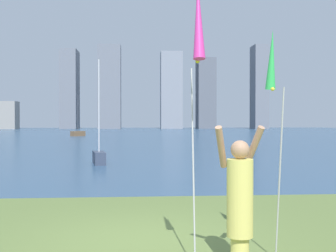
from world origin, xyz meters
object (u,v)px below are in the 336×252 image
(person, at_px, (240,198))
(sailboat_4, at_px, (99,156))
(kite_flag_right, at_px, (272,67))
(kite_flag_left, at_px, (198,27))
(sailboat_2, at_px, (78,133))

(person, bearing_deg, sailboat_4, 119.95)
(person, bearing_deg, kite_flag_right, 56.89)
(person, distance_m, kite_flag_left, 2.45)
(sailboat_2, height_order, sailboat_4, sailboat_2)
(kite_flag_right, bearing_deg, person, -139.84)
(sailboat_4, bearing_deg, kite_flag_left, -79.44)
(kite_flag_left, xyz_separation_m, sailboat_4, (-2.73, 14.63, -2.97))
(kite_flag_left, xyz_separation_m, kite_flag_right, (1.28, 0.84, -0.40))
(sailboat_2, bearing_deg, person, -79.16)
(kite_flag_left, bearing_deg, kite_flag_right, 33.10)
(kite_flag_left, distance_m, sailboat_2, 52.72)
(person, relative_size, kite_flag_right, 0.58)
(sailboat_2, bearing_deg, sailboat_4, -80.09)
(person, bearing_deg, sailboat_2, 117.57)
(person, xyz_separation_m, kite_flag_left, (-0.64, -0.29, 2.34))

